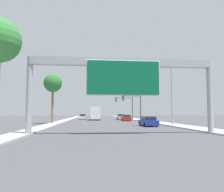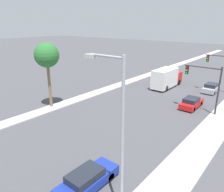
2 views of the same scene
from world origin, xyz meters
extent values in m
cube|color=#ABABAB|center=(-9.00, 60.00, 0.07)|extent=(2.00, 120.00, 0.15)
cube|color=navy|center=(5.25, 29.23, 0.52)|extent=(1.78, 4.79, 0.68)
cube|color=#1E232D|center=(5.25, 28.99, 1.12)|extent=(1.57, 2.49, 0.53)
cylinder|color=black|center=(4.47, 30.72, 0.32)|extent=(0.22, 0.64, 0.64)
cylinder|color=black|center=(6.03, 30.72, 0.32)|extent=(0.22, 0.64, 0.64)
cylinder|color=black|center=(4.47, 27.75, 0.32)|extent=(0.22, 0.64, 0.64)
cube|color=silver|center=(-5.25, 61.98, 0.54)|extent=(1.79, 4.58, 0.74)
cube|color=#1E232D|center=(-5.25, 61.75, 1.19)|extent=(1.57, 2.38, 0.56)
cylinder|color=black|center=(-6.03, 63.40, 0.32)|extent=(0.22, 0.64, 0.64)
cylinder|color=black|center=(-4.47, 63.40, 0.32)|extent=(0.22, 0.64, 0.64)
cylinder|color=black|center=(-6.03, 60.56, 0.32)|extent=(0.22, 0.64, 0.64)
cylinder|color=black|center=(-4.47, 60.56, 0.32)|extent=(0.22, 0.64, 0.64)
cube|color=red|center=(5.25, 48.80, 0.53)|extent=(1.85, 4.34, 0.70)
cube|color=#1E232D|center=(5.25, 48.58, 1.15)|extent=(1.63, 2.26, 0.54)
cylinder|color=black|center=(4.43, 50.15, 0.32)|extent=(0.22, 0.64, 0.64)
cylinder|color=black|center=(6.07, 50.15, 0.32)|extent=(0.22, 0.64, 0.64)
cylinder|color=black|center=(4.43, 47.45, 0.32)|extent=(0.22, 0.64, 0.64)
cylinder|color=black|center=(6.07, 47.45, 0.32)|extent=(0.22, 0.64, 0.64)
cube|color=#A5A8AD|center=(5.25, 57.74, 0.55)|extent=(1.89, 4.22, 0.75)
cube|color=#1E232D|center=(5.25, 57.53, 1.21)|extent=(1.66, 2.19, 0.57)
cylinder|color=black|center=(4.42, 59.05, 0.32)|extent=(0.22, 0.64, 0.64)
cylinder|color=black|center=(6.08, 59.05, 0.32)|extent=(0.22, 0.64, 0.64)
cylinder|color=black|center=(4.42, 56.43, 0.32)|extent=(0.22, 0.64, 0.64)
cylinder|color=black|center=(6.08, 56.43, 0.32)|extent=(0.22, 0.64, 0.64)
cube|color=red|center=(-1.75, 58.66, 1.31)|extent=(2.24, 2.17, 2.01)
cube|color=silver|center=(-1.75, 54.79, 1.85)|extent=(2.43, 5.58, 3.10)
cylinder|color=black|center=(-2.83, 58.56, 0.50)|extent=(0.28, 1.00, 1.00)
cylinder|color=black|center=(-0.67, 58.56, 0.50)|extent=(0.28, 1.00, 1.00)
cylinder|color=black|center=(-2.83, 53.39, 0.50)|extent=(0.28, 1.00, 1.00)
cylinder|color=black|center=(-0.67, 53.39, 0.50)|extent=(0.28, 1.00, 1.00)
cylinder|color=#2D2D30|center=(8.50, 48.00, 3.03)|extent=(0.20, 0.20, 6.06)
cylinder|color=#2D2D30|center=(6.30, 48.00, 5.76)|extent=(4.41, 0.14, 0.14)
cube|color=black|center=(4.45, 48.00, 5.19)|extent=(0.35, 0.28, 1.05)
cylinder|color=red|center=(4.45, 47.84, 5.54)|extent=(0.22, 0.04, 0.22)
cylinder|color=yellow|center=(4.45, 47.84, 5.19)|extent=(0.22, 0.04, 0.22)
cylinder|color=green|center=(4.45, 47.84, 4.84)|extent=(0.22, 0.04, 0.22)
cylinder|color=#2D2D30|center=(6.04, 58.00, 5.97)|extent=(4.93, 0.14, 0.14)
cube|color=black|center=(3.97, 58.00, 5.40)|extent=(0.35, 0.28, 1.05)
cylinder|color=red|center=(3.97, 57.84, 5.75)|extent=(0.22, 0.04, 0.22)
cylinder|color=yellow|center=(3.97, 57.84, 5.40)|extent=(0.22, 0.04, 0.22)
cylinder|color=green|center=(3.97, 57.84, 5.05)|extent=(0.22, 0.04, 0.22)
cylinder|color=brown|center=(-9.48, 36.87, 3.51)|extent=(0.37, 0.37, 7.02)
sphere|color=#286B2D|center=(-9.48, 36.87, 7.02)|extent=(3.13, 3.13, 3.13)
cylinder|color=#9EA0A5|center=(8.60, 28.61, 4.77)|extent=(0.18, 0.18, 9.53)
cylinder|color=#9EA0A5|center=(7.54, 28.61, 9.38)|extent=(2.12, 0.12, 0.12)
cube|color=#B2B2A8|center=(6.48, 28.61, 9.28)|extent=(0.60, 0.28, 0.20)
camera|label=1|loc=(-2.87, -1.40, 1.92)|focal=35.00mm
camera|label=2|loc=(14.41, 20.68, 10.89)|focal=35.00mm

